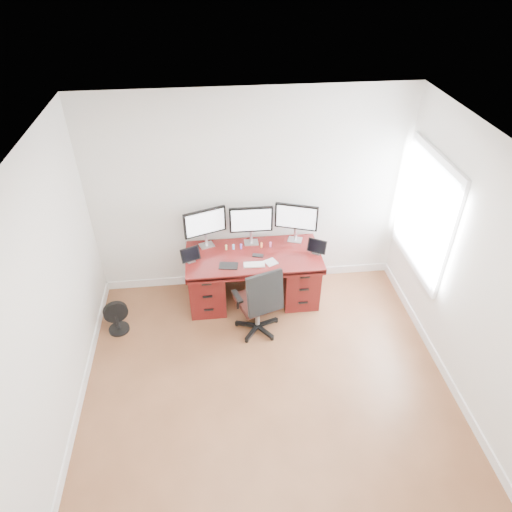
{
  "coord_description": "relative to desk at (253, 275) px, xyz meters",
  "views": [
    {
      "loc": [
        -0.48,
        -2.81,
        4.13
      ],
      "look_at": [
        0.0,
        1.5,
        0.95
      ],
      "focal_mm": 32.0,
      "sensor_mm": 36.0,
      "label": 1
    }
  ],
  "objects": [
    {
      "name": "tablet_left",
      "position": [
        -0.78,
        -0.08,
        0.43
      ],
      "size": [
        0.25,
        0.15,
        0.19
      ],
      "rotation": [
        0.0,
        0.0,
        0.38
      ],
      "color": "silver",
      "rests_on": "desk"
    },
    {
      "name": "figurine_orange",
      "position": [
        0.12,
        0.12,
        0.39
      ],
      "size": [
        0.03,
        0.03,
        0.08
      ],
      "color": "#FA873F",
      "rests_on": "desk"
    },
    {
      "name": "trackpad",
      "position": [
        0.2,
        -0.21,
        0.35
      ],
      "size": [
        0.18,
        0.18,
        0.01
      ],
      "primitive_type": "cube",
      "rotation": [
        0.0,
        0.0,
        0.42
      ],
      "color": "silver",
      "rests_on": "desk"
    },
    {
      "name": "back_wall",
      "position": [
        0.0,
        0.42,
        0.95
      ],
      "size": [
        4.0,
        0.1,
        2.7
      ],
      "primitive_type": "cube",
      "color": "silver",
      "rests_on": "ground"
    },
    {
      "name": "keyboard",
      "position": [
        -0.01,
        -0.24,
        0.36
      ],
      "size": [
        0.26,
        0.12,
        0.01
      ],
      "primitive_type": "cube",
      "rotation": [
        0.0,
        0.0,
        -0.03
      ],
      "color": "silver",
      "rests_on": "desk"
    },
    {
      "name": "monitor_center",
      "position": [
        -0.0,
        0.24,
        0.68
      ],
      "size": [
        0.55,
        0.14,
        0.53
      ],
      "rotation": [
        0.0,
        0.0,
        -0.01
      ],
      "color": "silver",
      "rests_on": "desk"
    },
    {
      "name": "tablet_right",
      "position": [
        0.8,
        -0.08,
        0.43
      ],
      "size": [
        0.24,
        0.18,
        0.19
      ],
      "rotation": [
        0.0,
        0.0,
        -0.52
      ],
      "color": "silver",
      "rests_on": "desk"
    },
    {
      "name": "ground",
      "position": [
        0.0,
        -1.83,
        -0.4
      ],
      "size": [
        4.5,
        4.5,
        0.0
      ],
      "primitive_type": "plane",
      "color": "brown",
      "rests_on": "ground"
    },
    {
      "name": "figurine_blue",
      "position": [
        -0.24,
        0.12,
        0.39
      ],
      "size": [
        0.03,
        0.03,
        0.08
      ],
      "color": "#5EA5D9",
      "rests_on": "desk"
    },
    {
      "name": "phone",
      "position": [
        0.05,
        -0.06,
        0.35
      ],
      "size": [
        0.15,
        0.1,
        0.01
      ],
      "primitive_type": "cube",
      "rotation": [
        0.0,
        0.0,
        -0.24
      ],
      "color": "black",
      "rests_on": "desk"
    },
    {
      "name": "figurine_purple",
      "position": [
        -0.14,
        0.12,
        0.39
      ],
      "size": [
        0.03,
        0.03,
        0.08
      ],
      "color": "#7E5DE3",
      "rests_on": "desk"
    },
    {
      "name": "desk",
      "position": [
        0.0,
        0.0,
        0.0
      ],
      "size": [
        1.7,
        0.8,
        0.75
      ],
      "color": "#551211",
      "rests_on": "ground"
    },
    {
      "name": "drawing_tablet",
      "position": [
        -0.33,
        -0.23,
        0.35
      ],
      "size": [
        0.25,
        0.18,
        0.01
      ],
      "primitive_type": "cube",
      "rotation": [
        0.0,
        0.0,
        -0.16
      ],
      "color": "black",
      "rests_on": "desk"
    },
    {
      "name": "figurine_pink",
      "position": [
        0.24,
        0.12,
        0.39
      ],
      "size": [
        0.03,
        0.03,
        0.08
      ],
      "color": "#D65A99",
      "rests_on": "desk"
    },
    {
      "name": "monitor_left",
      "position": [
        -0.58,
        0.24,
        0.68
      ],
      "size": [
        0.53,
        0.22,
        0.53
      ],
      "rotation": [
        0.0,
        0.0,
        0.34
      ],
      "color": "silver",
      "rests_on": "desk"
    },
    {
      "name": "right_wall",
      "position": [
        2.0,
        -1.72,
        0.95
      ],
      "size": [
        0.1,
        4.5,
        2.7
      ],
      "color": "silver",
      "rests_on": "ground"
    },
    {
      "name": "monitor_right",
      "position": [
        0.58,
        0.24,
        0.68
      ],
      "size": [
        0.53,
        0.22,
        0.53
      ],
      "rotation": [
        0.0,
        0.0,
        -0.34
      ],
      "color": "silver",
      "rests_on": "desk"
    },
    {
      "name": "figurine_yellow",
      "position": [
        -0.33,
        0.12,
        0.39
      ],
      "size": [
        0.03,
        0.03,
        0.08
      ],
      "color": "#D4C970",
      "rests_on": "desk"
    },
    {
      "name": "floor_fan",
      "position": [
        -1.74,
        -0.41,
        -0.19
      ],
      "size": [
        0.3,
        0.25,
        0.44
      ],
      "rotation": [
        0.0,
        0.0,
        0.3
      ],
      "color": "black",
      "rests_on": "ground"
    },
    {
      "name": "office_chair",
      "position": [
        0.0,
        -0.62,
        -0.07
      ],
      "size": [
        0.67,
        0.67,
        1.0
      ],
      "rotation": [
        0.0,
        0.0,
        0.32
      ],
      "color": "black",
      "rests_on": "ground"
    }
  ]
}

